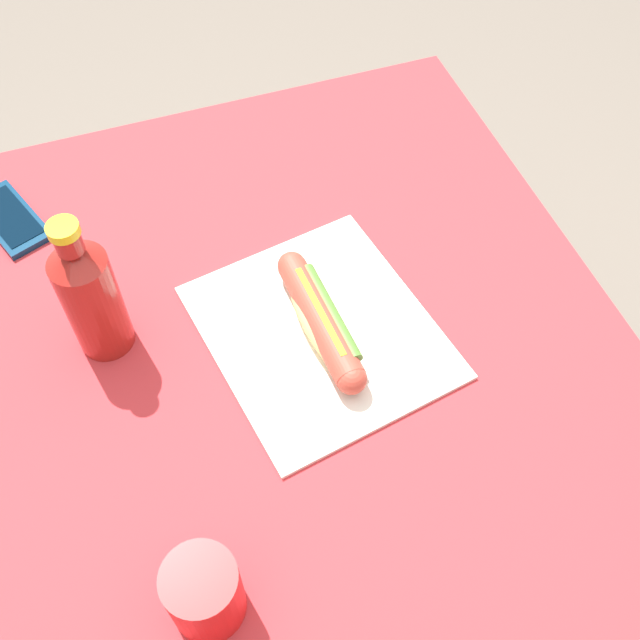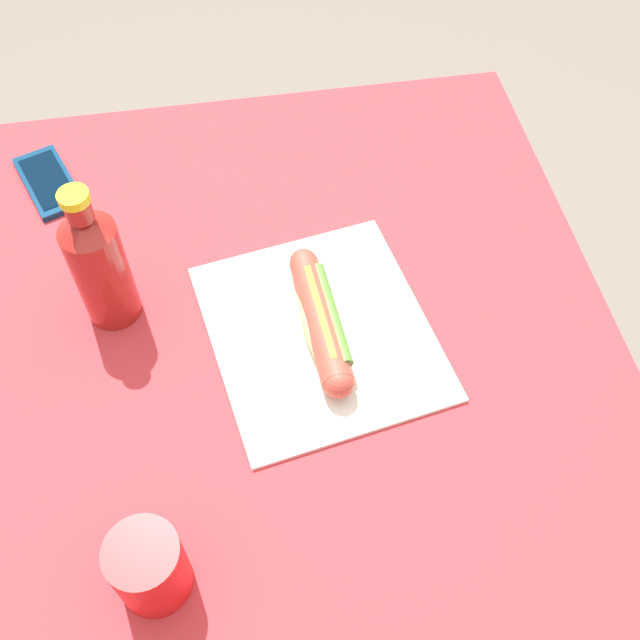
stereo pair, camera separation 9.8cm
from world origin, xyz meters
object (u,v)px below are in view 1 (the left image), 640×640
Objects in this scene: cell_phone at (10,219)px; drinking_cup at (204,593)px; soda_bottle at (90,296)px; hot_dog at (321,320)px.

drinking_cup is at bearing 12.46° from cell_phone.
drinking_cup reaches higher than cell_phone.
cell_phone is 1.61× the size of drinking_cup.
soda_bottle is at bearing -173.72° from drinking_cup.
hot_dog is at bearing 47.13° from cell_phone.
drinking_cup is at bearing -37.87° from hot_dog.
drinking_cup reaches higher than hot_dog.
drinking_cup is (0.38, 0.04, -0.05)m from soda_bottle.
soda_bottle is (-0.08, -0.27, 0.07)m from hot_dog.
drinking_cup is (0.63, 0.14, 0.04)m from cell_phone.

